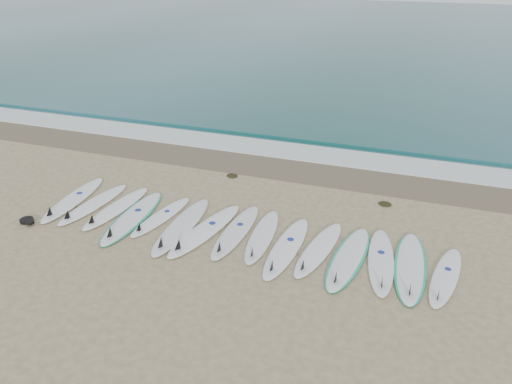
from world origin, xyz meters
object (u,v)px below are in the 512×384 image
(surfboard_0, at_px, (72,200))
(leash_coil, at_px, (27,221))
(surfboard_7, at_px, (235,232))
(surfboard_14, at_px, (445,278))

(surfboard_0, distance_m, leash_coil, 1.31)
(surfboard_0, xyz_separation_m, leash_coil, (-0.32, -1.27, -0.01))
(surfboard_7, relative_size, leash_coil, 5.75)
(surfboard_7, height_order, leash_coil, surfboard_7)
(surfboard_0, distance_m, surfboard_7, 4.63)
(surfboard_0, xyz_separation_m, surfboard_14, (9.25, -0.34, -0.01))
(surfboard_0, bearing_deg, leash_coil, -109.13)
(surfboard_0, xyz_separation_m, surfboard_7, (4.63, -0.10, -0.00))
(surfboard_7, distance_m, surfboard_14, 4.63)
(surfboard_0, height_order, surfboard_14, surfboard_0)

